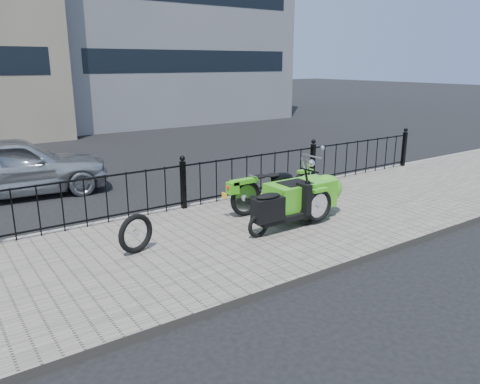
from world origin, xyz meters
TOP-DOWN VIEW (x-y plane):
  - ground at (0.00, 0.00)m, footprint 120.00×120.00m
  - sidewalk at (0.00, -0.50)m, footprint 30.00×3.80m
  - curb at (0.00, 1.44)m, footprint 30.00×0.10m
  - iron_fence at (0.00, 1.30)m, footprint 14.11×0.11m
  - motorcycle_sidecar at (1.62, -0.41)m, footprint 2.28×1.48m
  - scooter at (0.70, -0.85)m, footprint 1.51×0.44m
  - spare_tire at (-1.68, -0.31)m, footprint 0.62×0.24m
  - sedan_car at (-2.51, 4.63)m, footprint 4.20×2.04m

SIDE VIEW (x-z plane):
  - ground at x=0.00m, z-range 0.00..0.00m
  - sidewalk at x=0.00m, z-range 0.00..0.12m
  - curb at x=0.00m, z-range 0.00..0.12m
  - spare_tire at x=-1.68m, z-range 0.12..0.74m
  - scooter at x=0.70m, z-range 0.01..1.03m
  - iron_fence at x=0.00m, z-range 0.05..1.12m
  - motorcycle_sidecar at x=1.62m, z-range 0.10..1.09m
  - sedan_car at x=-2.51m, z-range 0.00..1.38m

